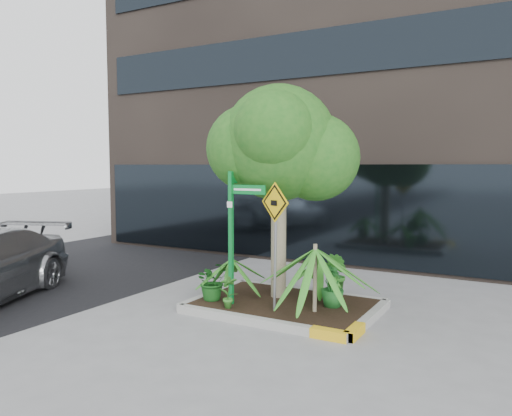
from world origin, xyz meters
The scene contains 14 objects.
ground centered at (0.00, 0.00, 0.00)m, with size 80.00×80.00×0.00m, color gray.
asphalt_road centered at (-6.50, 0.00, 0.01)m, with size 7.00×80.00×0.01m, color black.
building centered at (0.50, 8.50, 7.50)m, with size 18.00×8.00×15.00m, color #2D2621.
planter centered at (0.23, 0.27, 0.10)m, with size 3.35×2.36×0.15m.
tree centered at (-0.09, 0.61, 3.09)m, with size 2.82×2.51×4.24m.
palm_front centered at (0.92, 0.00, 1.25)m, with size 1.33×1.33×1.47m.
palm_left centered at (-0.87, 0.14, 0.88)m, with size 0.88×0.88×0.98m.
palm_back centered at (0.60, 1.03, 0.83)m, with size 0.83×0.83×0.92m.
shrub_a centered at (-1.05, -0.23, 0.51)m, with size 0.65×0.65×0.73m, color #175018.
shrub_b centered at (1.07, 0.44, 0.53)m, with size 0.42×0.42×0.76m, color #1C5F21.
shrub_c centered at (-0.50, -0.55, 0.45)m, with size 0.31×0.31×0.59m, color #317725.
shrub_d centered at (0.89, 1.15, 0.58)m, with size 0.47×0.47×0.85m, color #276B1F.
street_sign_post centered at (-0.55, -0.25, 1.59)m, with size 0.76×0.75×2.57m.
cattle_sign centered at (0.29, -0.28, 1.66)m, with size 0.64×0.28×2.24m.
Camera 1 is at (4.18, -7.87, 2.68)m, focal length 35.00 mm.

